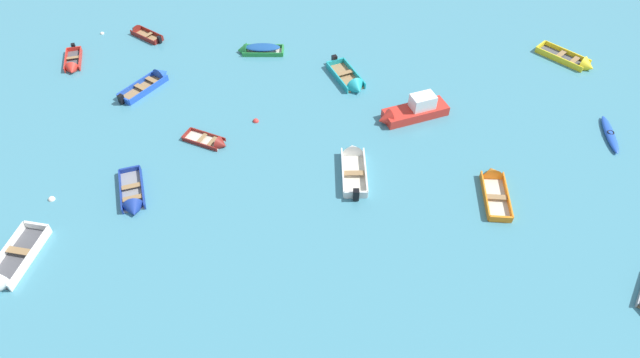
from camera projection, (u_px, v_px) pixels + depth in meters
rowboat_white_near_left at (353, 161)px, 33.88m from camera, size 1.98×4.74×1.35m
rowboat_maroon_far_right at (141, 32)px, 44.56m from camera, size 3.37×2.45×0.94m
rowboat_red_back_row_right at (73, 65)px, 41.29m from camera, size 2.24×3.61×1.04m
rowboat_blue_center at (153, 81)px, 39.85m from camera, size 3.11×4.40×1.21m
rowboat_turquoise_cluster_outer at (351, 83)px, 39.65m from camera, size 3.41×4.35×1.38m
rowboat_yellow_outer_right at (577, 62)px, 41.48m from camera, size 4.37×3.88×1.31m
rowboat_green_midfield_left at (255, 49)px, 42.61m from camera, size 3.78×1.66×1.17m
rowboat_deep_blue_back_row_center at (133, 202)px, 31.59m from camera, size 2.77×4.09×1.21m
rowboat_orange_foreground_center at (493, 183)px, 32.64m from camera, size 1.57×4.25×1.27m
rowboat_white_near_camera at (6, 273)px, 28.06m from camera, size 1.87×4.69×1.46m
rowboat_maroon_far_back at (215, 143)px, 35.21m from camera, size 3.29×1.94×1.03m
motor_launch_red_cluster_inner at (411, 111)px, 36.86m from camera, size 5.15×3.58×1.91m
kayak_blue_outer_left at (610, 134)px, 35.76m from camera, size 0.62×3.79×0.36m
mooring_buoy_between_boats_left at (102, 34)px, 44.76m from camera, size 0.33×0.33×0.33m
mooring_buoy_trailing at (256, 121)px, 36.94m from camera, size 0.42×0.42×0.42m
mooring_buoy_between_boats_right at (52, 199)px, 31.96m from camera, size 0.41×0.41×0.41m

